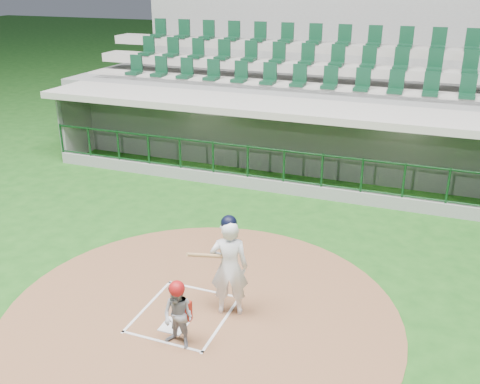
# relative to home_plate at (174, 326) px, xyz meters

# --- Properties ---
(ground) EXTENTS (120.00, 120.00, 0.00)m
(ground) POSITION_rel_home_plate_xyz_m (0.00, 0.70, -0.02)
(ground) COLOR #194C15
(ground) RESTS_ON ground
(dirt_circle) EXTENTS (7.20, 7.20, 0.01)m
(dirt_circle) POSITION_rel_home_plate_xyz_m (0.30, 0.50, -0.02)
(dirt_circle) COLOR brown
(dirt_circle) RESTS_ON ground
(home_plate) EXTENTS (0.43, 0.43, 0.02)m
(home_plate) POSITION_rel_home_plate_xyz_m (0.00, 0.00, 0.00)
(home_plate) COLOR white
(home_plate) RESTS_ON dirt_circle
(batter_box_chalk) EXTENTS (1.55, 1.80, 0.01)m
(batter_box_chalk) POSITION_rel_home_plate_xyz_m (0.00, 0.40, -0.00)
(batter_box_chalk) COLOR white
(batter_box_chalk) RESTS_ON ground
(dugout_structure) EXTENTS (16.40, 3.70, 3.00)m
(dugout_structure) POSITION_rel_home_plate_xyz_m (0.21, 8.54, 0.94)
(dugout_structure) COLOR slate
(dugout_structure) RESTS_ON ground
(seating_deck) EXTENTS (17.00, 6.72, 5.15)m
(seating_deck) POSITION_rel_home_plate_xyz_m (0.00, 11.61, 1.40)
(seating_deck) COLOR slate
(seating_deck) RESTS_ON ground
(batter) EXTENTS (0.93, 0.96, 1.93)m
(batter) POSITION_rel_home_plate_xyz_m (0.74, 0.77, 0.95)
(batter) COLOR white
(batter) RESTS_ON dirt_circle
(catcher) EXTENTS (0.63, 0.53, 1.23)m
(catcher) POSITION_rel_home_plate_xyz_m (0.33, -0.42, 0.60)
(catcher) COLOR gray
(catcher) RESTS_ON dirt_circle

